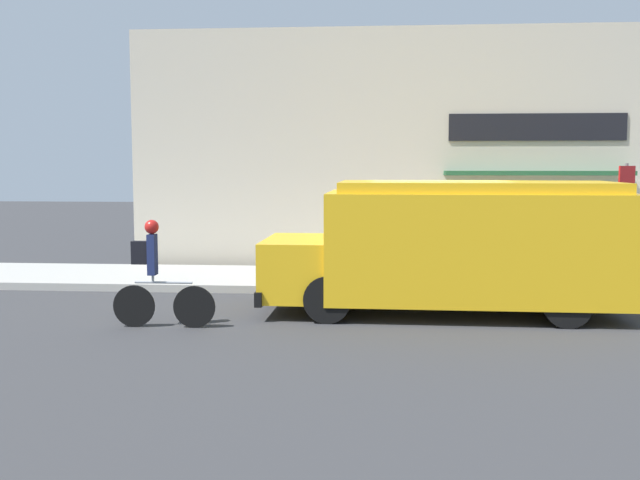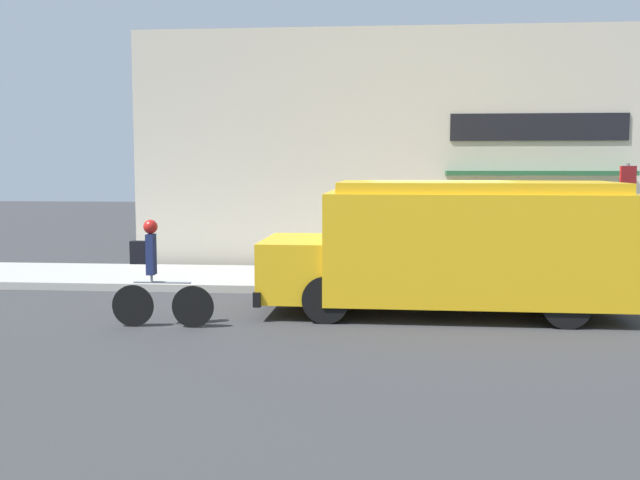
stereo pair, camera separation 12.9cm
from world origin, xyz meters
name	(u,v)px [view 2 (the right image)]	position (x,y,z in m)	size (l,w,h in m)	color
ground_plane	(437,296)	(0.00, 0.00, 0.00)	(70.00, 70.00, 0.00)	#38383A
sidewalk	(432,281)	(0.00, 1.47, 0.08)	(28.00, 2.95, 0.15)	#ADAAA3
storefront	(432,151)	(0.06, 3.36, 2.86)	(14.19, 0.73, 5.73)	beige
school_bus	(457,245)	(0.21, -1.64, 1.18)	(6.13, 2.78, 2.26)	yellow
cyclist	(155,275)	(-4.59, -3.14, 0.83)	(1.62, 0.22, 1.69)	black
stop_sign_post	(627,204)	(3.68, 0.61, 1.77)	(0.45, 0.45, 2.41)	slate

